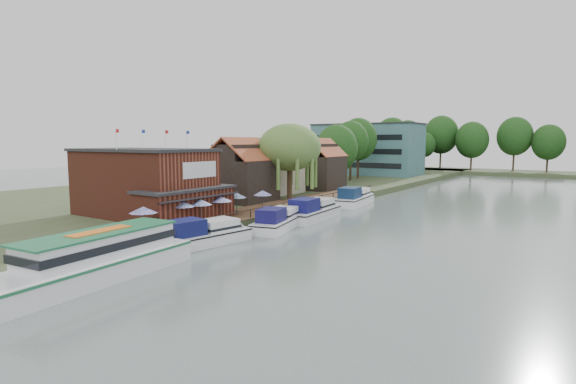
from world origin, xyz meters
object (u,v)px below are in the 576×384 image
Objects in this scene: pub at (155,183)px; cruiser_1 at (278,217)px; umbrella_0 at (144,220)px; cruiser_3 at (354,195)px; umbrella_2 at (201,211)px; cottage_a at (241,170)px; umbrella_3 at (220,208)px; cottage_b at (267,166)px; cruiser_0 at (204,231)px; umbrella_4 at (237,204)px; hotel_block at (367,149)px; umbrella_1 at (183,214)px; cruiser_2 at (313,208)px; swan at (112,264)px; umbrella_5 at (263,201)px; willow at (289,162)px; tour_boat at (91,256)px; cottage_c at (319,164)px.

cruiser_1 is (11.39, 6.20, -3.44)m from pub.
umbrella_0 is 0.22× the size of cruiser_3.
cottage_a is at bearing 117.16° from umbrella_2.
umbrella_0 and umbrella_3 have the same top height.
cottage_b reaches higher than cruiser_0.
hotel_block is at bearing 102.24° from umbrella_4.
umbrella_1 is 16.18m from cruiser_2.
umbrella_5 is at bearing 96.58° from swan.
willow reaches higher than cruiser_1.
cruiser_3 is (-0.11, 30.17, 0.10)m from cruiser_0.
umbrella_2 is 15.07m from tour_boat.
umbrella_5 is 0.22× the size of cruiser_2.
cottage_c is at bearing 102.08° from umbrella_3.
cruiser_0 is 30.17m from cruiser_3.
umbrella_3 is 0.24× the size of cruiser_0.
umbrella_2 reaches higher than swan.
willow is at bearing 100.48° from umbrella_3.
cruiser_0 is (14.13, -28.26, -4.02)m from cottage_b.
umbrella_0 is at bearing -79.53° from hotel_block.
hotel_block reaches higher than umbrella_0.
cruiser_0 is 0.93× the size of cruiser_3.
swan is at bearing -51.52° from pub.
cottage_b and cottage_c have the same top height.
swan is (2.78, -14.56, -2.07)m from umbrella_3.
willow is 4.39× the size of umbrella_5.
cruiser_2 is at bearing 72.51° from umbrella_1.
umbrella_0 is at bearing 116.44° from tour_boat.
willow is at bearing 97.31° from tour_boat.
cruiser_1 is (4.67, 3.58, -1.08)m from umbrella_3.
cruiser_3 is 0.73× the size of tour_boat.
umbrella_3 is at bearing -105.31° from cruiser_3.
cruiser_0 is at bearing -98.44° from cruiser_2.
cottage_b is at bearing 114.99° from cruiser_1.
cruiser_0 is at bearing -76.28° from hotel_block.
cruiser_3 is (6.52, 6.91, -4.88)m from willow.
cottage_b is at bearing -179.81° from cruiser_3.
cruiser_1 is (11.39, -27.80, -4.04)m from cottage_c.
cottage_c is 3.54× the size of umbrella_3.
umbrella_0 is 9.18m from umbrella_3.
pub is at bearing 128.48° from swan.
hotel_block is at bearing 96.43° from pub.
swan is at bearing -98.52° from cruiser_2.
umbrella_1 is at bearing -82.48° from willow.
umbrella_3 is 11.63m from cruiser_2.
umbrella_4 is at bearing 90.90° from umbrella_0.
umbrella_0 and umbrella_4 have the same top height.
umbrella_2 is 6.18m from umbrella_4.
tour_boat is (0.11, -27.94, 0.29)m from cruiser_2.
umbrella_3 reaches higher than cruiser_2.
cottage_b reaches higher than pub.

